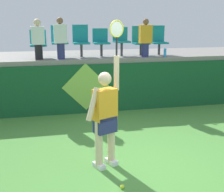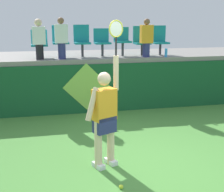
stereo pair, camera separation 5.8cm
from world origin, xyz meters
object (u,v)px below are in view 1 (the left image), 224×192
tennis_ball (122,187)px  stadium_chair_5 (140,40)px  spectator_1 (38,39)px  water_bottle (165,53)px  tennis_player (105,115)px  spectator_0 (60,38)px  stadium_chair_3 (101,41)px  stadium_chair_6 (158,39)px  spectator_2 (145,37)px  stadium_chair_4 (121,39)px  stadium_chair_2 (81,39)px  stadium_chair_0 (38,43)px  stadium_chair_1 (59,40)px

tennis_ball → stadium_chair_5: 5.42m
spectator_1 → water_bottle: bearing=-3.6°
tennis_player → spectator_0: 3.70m
spectator_0 → spectator_1: spectator_0 is taller
stadium_chair_3 → spectator_0: 1.25m
water_bottle → stadium_chair_5: (-0.53, 0.63, 0.33)m
tennis_player → water_bottle: size_ratio=10.38×
stadium_chair_3 → stadium_chair_5: 1.17m
spectator_0 → spectator_1: bearing=176.8°
water_bottle → stadium_chair_6: bearing=86.8°
stadium_chair_6 → spectator_0: spectator_0 is taller
stadium_chair_3 → spectator_2: spectator_2 is taller
water_bottle → stadium_chair_4: 1.32m
stadium_chair_3 → stadium_chair_5: size_ratio=0.93×
water_bottle → spectator_2: 0.70m
stadium_chair_2 → stadium_chair_5: 1.75m
water_bottle → stadium_chair_0: (-3.45, 0.62, 0.29)m
stadium_chair_3 → spectator_0: bearing=-159.4°
tennis_ball → stadium_chair_6: stadium_chair_6 is taller
tennis_ball → spectator_1: bearing=104.5°
tennis_ball → spectator_2: 5.04m
tennis_ball → stadium_chair_2: 5.13m
stadium_chair_4 → stadium_chair_3: bearing=180.0°
tennis_player → stadium_chair_1: bearing=96.7°
spectator_0 → stadium_chair_1: bearing=90.0°
water_bottle → stadium_chair_2: (-2.28, 0.63, 0.36)m
stadium_chair_0 → tennis_ball: bearing=-76.7°
stadium_chair_2 → stadium_chair_4: (1.16, -0.01, -0.02)m
stadium_chair_4 → stadium_chair_5: (0.58, 0.01, -0.02)m
stadium_chair_0 → stadium_chair_5: (2.91, 0.01, 0.03)m
stadium_chair_6 → spectator_2: spectator_2 is taller
stadium_chair_2 → stadium_chair_4: 1.16m
stadium_chair_0 → spectator_0: (0.57, -0.44, 0.14)m
stadium_chair_0 → stadium_chair_5: stadium_chair_5 is taller
stadium_chair_4 → spectator_1: spectator_1 is taller
stadium_chair_4 → spectator_0: 1.81m
tennis_player → stadium_chair_1: 4.11m
stadium_chair_1 → stadium_chair_3: size_ratio=1.12×
stadium_chair_4 → stadium_chair_6: stadium_chair_6 is taller
stadium_chair_3 → stadium_chair_4: bearing=-0.0°
tennis_ball → stadium_chair_4: stadium_chair_4 is taller
stadium_chair_2 → spectator_0: 0.75m
tennis_ball → stadium_chair_5: bearing=69.4°
water_bottle → stadium_chair_4: bearing=150.8°
stadium_chair_2 → stadium_chair_5: stadium_chair_2 is taller
tennis_player → stadium_chair_2: tennis_player is taller
tennis_player → stadium_chair_5: 4.49m
tennis_player → stadium_chair_4: (1.30, 3.95, 0.98)m
stadium_chair_6 → spectator_1: 3.51m
spectator_1 → stadium_chair_6: bearing=6.8°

